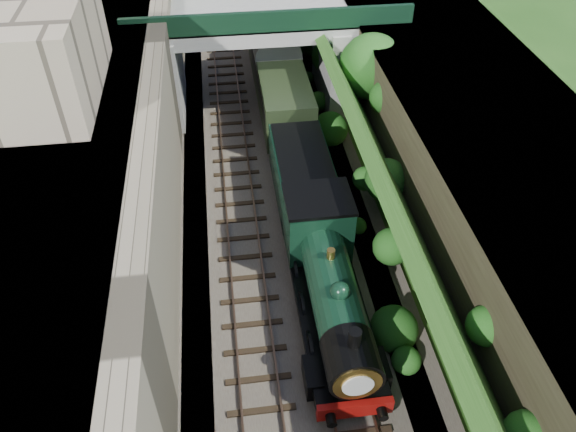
{
  "coord_description": "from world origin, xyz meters",
  "views": [
    {
      "loc": [
        -2.45,
        -8.58,
        18.83
      ],
      "look_at": [
        0.0,
        9.86,
        2.5
      ],
      "focal_mm": 35.0,
      "sensor_mm": 36.0,
      "label": 1
    }
  ],
  "objects_px": {
    "road_bridge": "(273,45)",
    "tender": "(302,179)",
    "tree": "(373,68)",
    "locomotive": "(330,285)"
  },
  "relations": [
    {
      "from": "tree",
      "to": "tender",
      "type": "height_order",
      "value": "tree"
    },
    {
      "from": "tree",
      "to": "locomotive",
      "type": "bearing_deg",
      "value": -110.05
    },
    {
      "from": "locomotive",
      "to": "tender",
      "type": "relative_size",
      "value": 1.7
    },
    {
      "from": "tree",
      "to": "locomotive",
      "type": "xyz_separation_m",
      "value": [
        -4.71,
        -12.91,
        -2.75
      ]
    },
    {
      "from": "tree",
      "to": "tender",
      "type": "relative_size",
      "value": 1.1
    },
    {
      "from": "road_bridge",
      "to": "tender",
      "type": "xyz_separation_m",
      "value": [
        0.26,
        -10.47,
        -2.46
      ]
    },
    {
      "from": "road_bridge",
      "to": "tree",
      "type": "relative_size",
      "value": 2.42
    },
    {
      "from": "road_bridge",
      "to": "locomotive",
      "type": "height_order",
      "value": "road_bridge"
    },
    {
      "from": "locomotive",
      "to": "tender",
      "type": "distance_m",
      "value": 7.37
    },
    {
      "from": "road_bridge",
      "to": "locomotive",
      "type": "bearing_deg",
      "value": -89.18
    }
  ]
}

